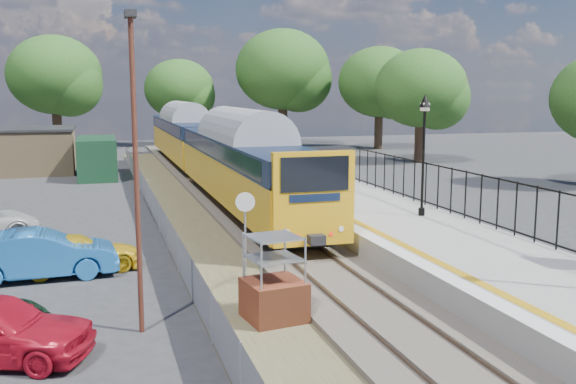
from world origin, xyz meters
name	(u,v)px	position (x,y,z in m)	size (l,w,h in m)	color
ground	(352,299)	(0.00, 0.00, 0.00)	(120.00, 120.00, 0.00)	#2D2D30
track_bed	(252,226)	(-0.47, 9.67, 0.09)	(5.90, 80.00, 0.29)	#473F38
platform	(373,219)	(4.20, 8.00, 0.45)	(5.00, 70.00, 0.90)	gray
platform_edge	(326,210)	(2.14, 8.00, 0.90)	(0.90, 70.00, 0.01)	silver
victorian_lamp_north	(424,126)	(5.30, 6.00, 4.30)	(0.44, 0.44, 4.60)	black
palisade_fence	(511,206)	(6.55, 2.24, 1.84)	(0.12, 26.00, 2.00)	black
wire_fence	(155,209)	(-4.20, 12.00, 0.60)	(0.06, 52.00, 1.20)	#999EA3
outbuilding	(29,152)	(-10.91, 31.21, 1.52)	(10.80, 10.10, 3.12)	#937953
tree_line	(186,80)	(1.40, 42.00, 6.61)	(56.80, 43.80, 11.88)	#332319
train	(206,145)	(0.00, 23.66, 2.34)	(2.82, 40.83, 3.51)	gold
brick_plinth	(274,280)	(-2.50, -1.05, 1.04)	(1.53, 1.53, 2.18)	brown
speed_sign	(245,223)	(-2.52, 1.95, 1.88)	(0.55, 0.17, 2.76)	#999EA3
carpark_lamp	(135,156)	(-5.66, -0.82, 4.16)	(0.25, 0.50, 7.33)	#52271B
car_blue	(41,254)	(-8.24, 4.52, 0.74)	(1.56, 4.48, 1.48)	#1C5FAA
car_yellow	(77,254)	(-7.24, 4.96, 0.58)	(1.62, 4.00, 1.16)	gold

